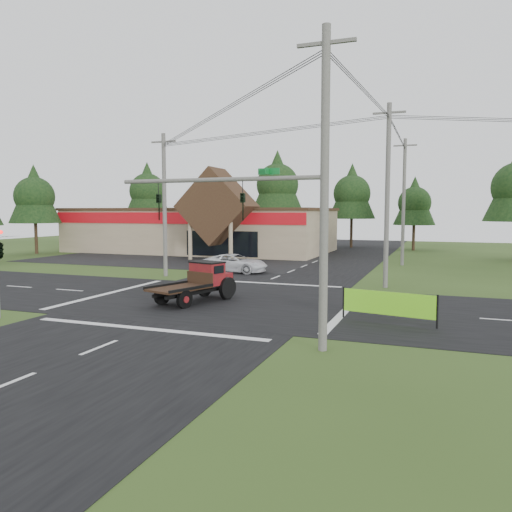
% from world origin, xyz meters
% --- Properties ---
extents(ground, '(120.00, 120.00, 0.00)m').
position_xyz_m(ground, '(0.00, 0.00, 0.00)').
color(ground, '#2D4518').
rests_on(ground, ground).
extents(road_ns, '(12.00, 120.00, 0.02)m').
position_xyz_m(road_ns, '(0.00, 0.00, 0.01)').
color(road_ns, black).
rests_on(road_ns, ground).
extents(road_ew, '(120.00, 12.00, 0.02)m').
position_xyz_m(road_ew, '(0.00, 0.00, 0.01)').
color(road_ew, black).
rests_on(road_ew, ground).
extents(parking_apron, '(28.00, 14.00, 0.02)m').
position_xyz_m(parking_apron, '(-14.00, 19.00, 0.01)').
color(parking_apron, black).
rests_on(parking_apron, ground).
extents(cvs_building, '(30.40, 18.20, 9.19)m').
position_xyz_m(cvs_building, '(-15.70, 29.57, 2.78)').
color(cvs_building, '#9C896A').
rests_on(cvs_building, ground).
extents(traffic_signal_mast, '(8.12, 0.24, 7.00)m').
position_xyz_m(traffic_signal_mast, '(5.82, -7.50, 4.43)').
color(traffic_signal_mast, '#595651').
rests_on(traffic_signal_mast, ground).
extents(utility_pole_nr, '(2.00, 0.30, 11.00)m').
position_xyz_m(utility_pole_nr, '(7.50, -7.50, 5.64)').
color(utility_pole_nr, '#595651').
rests_on(utility_pole_nr, ground).
extents(utility_pole_nw, '(2.00, 0.30, 10.50)m').
position_xyz_m(utility_pole_nw, '(-8.00, 8.00, 5.39)').
color(utility_pole_nw, '#595651').
rests_on(utility_pole_nw, ground).
extents(utility_pole_ne, '(2.00, 0.30, 11.50)m').
position_xyz_m(utility_pole_ne, '(8.00, 8.00, 5.89)').
color(utility_pole_ne, '#595651').
rests_on(utility_pole_ne, ground).
extents(utility_pole_n, '(2.00, 0.30, 11.20)m').
position_xyz_m(utility_pole_n, '(8.00, 22.00, 5.74)').
color(utility_pole_n, '#595651').
rests_on(utility_pole_n, ground).
extents(tree_row_a, '(6.72, 6.72, 12.12)m').
position_xyz_m(tree_row_a, '(-30.00, 40.00, 8.05)').
color(tree_row_a, '#332316').
rests_on(tree_row_a, ground).
extents(tree_row_b, '(5.60, 5.60, 10.10)m').
position_xyz_m(tree_row_b, '(-20.00, 42.00, 6.70)').
color(tree_row_b, '#332316').
rests_on(tree_row_b, ground).
extents(tree_row_c, '(7.28, 7.28, 13.13)m').
position_xyz_m(tree_row_c, '(-10.00, 41.00, 8.72)').
color(tree_row_c, '#332316').
rests_on(tree_row_c, ground).
extents(tree_row_d, '(6.16, 6.16, 11.11)m').
position_xyz_m(tree_row_d, '(0.00, 42.00, 7.38)').
color(tree_row_d, '#332316').
rests_on(tree_row_d, ground).
extents(tree_row_e, '(5.04, 5.04, 9.09)m').
position_xyz_m(tree_row_e, '(8.00, 40.00, 6.03)').
color(tree_row_e, '#332316').
rests_on(tree_row_e, ground).
extents(tree_side_w, '(5.60, 5.60, 10.10)m').
position_xyz_m(tree_side_w, '(-32.00, 20.00, 6.70)').
color(tree_side_w, '#332316').
rests_on(tree_side_w, ground).
extents(antique_flatbed_truck, '(3.42, 5.49, 2.15)m').
position_xyz_m(antique_flatbed_truck, '(-0.98, -0.88, 1.07)').
color(antique_flatbed_truck, maroon).
rests_on(antique_flatbed_truck, ground).
extents(roadside_banner, '(4.14, 0.90, 1.43)m').
position_xyz_m(roadside_banner, '(9.20, -2.35, 0.71)').
color(roadside_banner, '#71D81C').
rests_on(roadside_banner, ground).
extents(white_pickup, '(5.32, 2.60, 1.46)m').
position_xyz_m(white_pickup, '(-4.04, 11.92, 0.73)').
color(white_pickup, silver).
rests_on(white_pickup, ground).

